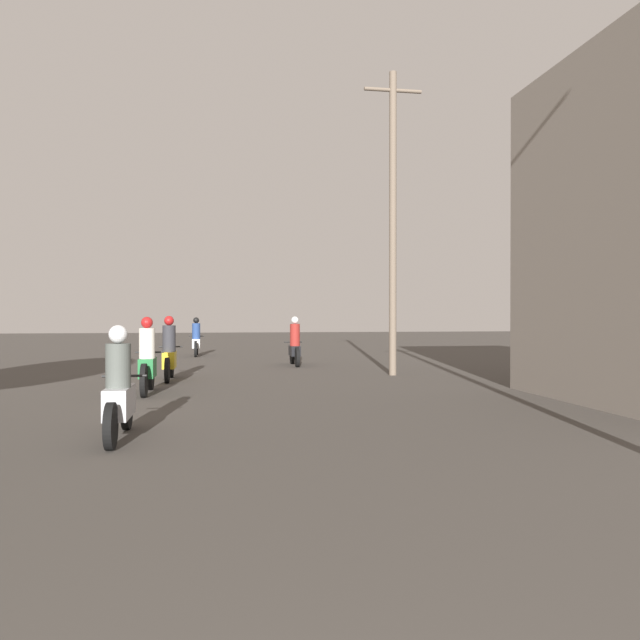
{
  "coord_description": "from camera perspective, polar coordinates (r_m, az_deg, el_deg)",
  "views": [
    {
      "loc": [
        -0.1,
        -0.16,
        1.63
      ],
      "look_at": [
        2.84,
        17.6,
        1.5
      ],
      "focal_mm": 35.0,
      "sensor_mm": 36.0,
      "label": 1
    }
  ],
  "objects": [
    {
      "name": "utility_pole_far",
      "position": [
        17.29,
        6.67,
        9.28
      ],
      "size": [
        1.6,
        0.2,
        8.25
      ],
      "color": "#6B5B4C",
      "rests_on": "ground_plane"
    },
    {
      "name": "motorcycle_black",
      "position": [
        20.29,
        -2.33,
        -2.4
      ],
      "size": [
        0.6,
        1.99,
        1.6
      ],
      "rotation": [
        0.0,
        0.0,
        0.09
      ],
      "color": "black",
      "rests_on": "ground_plane"
    },
    {
      "name": "motorcycle_yellow",
      "position": [
        16.07,
        -13.62,
        -3.1
      ],
      "size": [
        0.6,
        2.01,
        1.62
      ],
      "rotation": [
        0.0,
        0.0,
        0.01
      ],
      "color": "black",
      "rests_on": "ground_plane"
    },
    {
      "name": "motorcycle_silver",
      "position": [
        8.64,
        -17.9,
        -6.44
      ],
      "size": [
        0.6,
        1.96,
        1.5
      ],
      "rotation": [
        0.0,
        0.0,
        0.16
      ],
      "color": "black",
      "rests_on": "ground_plane"
    },
    {
      "name": "motorcycle_green",
      "position": [
        13.47,
        -15.51,
        -3.79
      ],
      "size": [
        0.6,
        1.97,
        1.6
      ],
      "rotation": [
        0.0,
        0.0,
        -0.13
      ],
      "color": "black",
      "rests_on": "ground_plane"
    },
    {
      "name": "motorcycle_white",
      "position": [
        25.51,
        -11.25,
        -1.84
      ],
      "size": [
        0.6,
        2.04,
        1.56
      ],
      "rotation": [
        0.0,
        0.0,
        0.11
      ],
      "color": "black",
      "rests_on": "ground_plane"
    }
  ]
}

